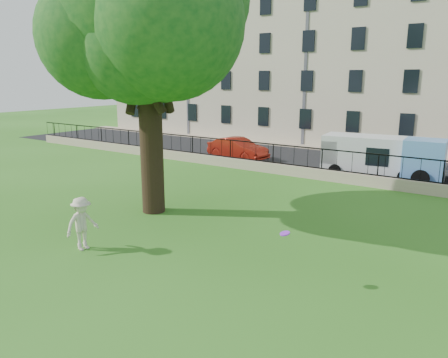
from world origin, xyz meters
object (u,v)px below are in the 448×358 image
Objects in this scene: man at (82,224)px; white_van at (373,156)px; frisbee at (285,233)px; tree at (145,13)px; red_sedan at (238,149)px.

white_van is (4.50, 16.29, 0.25)m from man.
white_van is at bearing 97.70° from frisbee.
tree reaches higher than frisbee.
white_van reaches higher than man.
white_van reaches higher than red_sedan.
red_sedan is (-4.60, 16.34, -0.15)m from man.
white_van reaches higher than frisbee.
red_sedan is at bearing 106.20° from tree.
tree reaches higher than man.
red_sedan is 0.82× the size of white_van.
man is 6.70m from frisbee.
frisbee is 18.54m from red_sedan.
red_sedan is 9.11m from white_van.
man is at bearing -156.65° from red_sedan.
tree reaches higher than white_van.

